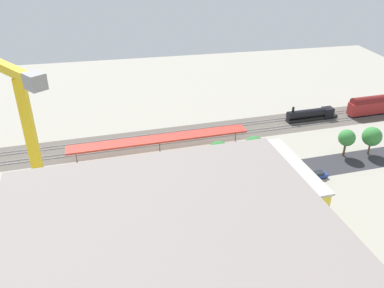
{
  "coord_description": "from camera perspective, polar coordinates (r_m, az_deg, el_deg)",
  "views": [
    {
      "loc": [
        22.38,
        79.01,
        52.79
      ],
      "look_at": [
        6.04,
        0.52,
        9.12
      ],
      "focal_mm": 37.46,
      "sensor_mm": 36.0,
      "label": 1
    }
  ],
  "objects": [
    {
      "name": "ground_plane",
      "position": [
        97.62,
        3.42,
        -4.22
      ],
      "size": [
        201.85,
        201.85,
        0.0
      ],
      "primitive_type": "plane",
      "color": "#9E998C",
      "rests_on": "ground"
    },
    {
      "name": "rail_bed",
      "position": [
        115.53,
        0.73,
        1.39
      ],
      "size": [
        126.74,
        21.15,
        0.01
      ],
      "primitive_type": "cube",
      "rotation": [
        0.0,
        0.0,
        0.06
      ],
      "color": "#5B544C",
      "rests_on": "ground"
    },
    {
      "name": "street_asphalt",
      "position": [
        94.49,
        4.02,
        -5.47
      ],
      "size": [
        126.48,
        17.04,
        0.01
      ],
      "primitive_type": "cube",
      "rotation": [
        0.0,
        0.0,
        0.06
      ],
      "color": "#2D2D33",
      "rests_on": "ground"
    },
    {
      "name": "track_rails",
      "position": [
        115.45,
        0.73,
        1.47
      ],
      "size": [
        125.91,
        14.73,
        0.12
      ],
      "color": "#9E9EA8",
      "rests_on": "ground"
    },
    {
      "name": "platform_canopy_near",
      "position": [
        105.38,
        -4.67,
        0.73
      ],
      "size": [
        47.82,
        7.5,
        4.0
      ],
      "color": "#B73328",
      "rests_on": "ground"
    },
    {
      "name": "locomotive",
      "position": [
        129.3,
        16.78,
        4.06
      ],
      "size": [
        16.84,
        3.64,
        4.98
      ],
      "color": "black",
      "rests_on": "ground"
    },
    {
      "name": "passenger_coach",
      "position": [
        140.34,
        24.95,
        5.18
      ],
      "size": [
        20.15,
        4.42,
        6.28
      ],
      "color": "black",
      "rests_on": "ground"
    },
    {
      "name": "parked_car_0",
      "position": [
        99.99,
        17.49,
        -4.28
      ],
      "size": [
        4.8,
        2.31,
        1.69
      ],
      "color": "black",
      "rests_on": "ground"
    },
    {
      "name": "parked_car_1",
      "position": [
        96.91,
        13.55,
        -4.83
      ],
      "size": [
        4.47,
        1.97,
        1.63
      ],
      "color": "black",
      "rests_on": "ground"
    },
    {
      "name": "parked_car_2",
      "position": [
        93.76,
        9.6,
        -5.58
      ],
      "size": [
        4.24,
        1.87,
        1.76
      ],
      "color": "black",
      "rests_on": "ground"
    },
    {
      "name": "parked_car_3",
      "position": [
        91.43,
        5.02,
        -6.21
      ],
      "size": [
        4.73,
        2.04,
        1.77
      ],
      "color": "black",
      "rests_on": "ground"
    },
    {
      "name": "parked_car_4",
      "position": [
        89.67,
        0.49,
        -6.88
      ],
      "size": [
        4.82,
        2.15,
        1.72
      ],
      "color": "black",
      "rests_on": "ground"
    },
    {
      "name": "parked_car_5",
      "position": [
        88.95,
        -4.28,
        -7.33
      ],
      "size": [
        4.44,
        2.03,
        1.7
      ],
      "color": "black",
      "rests_on": "ground"
    },
    {
      "name": "construction_building",
      "position": [
        71.53,
        1.13,
        -10.43
      ],
      "size": [
        39.0,
        21.16,
        15.53
      ],
      "primitive_type": "cube",
      "rotation": [
        0.0,
        0.0,
        0.06
      ],
      "color": "yellow",
      "rests_on": "ground"
    },
    {
      "name": "construction_roof_slab",
      "position": [
        66.81,
        1.2,
        -5.12
      ],
      "size": [
        39.64,
        21.8,
        0.4
      ],
      "primitive_type": "cube",
      "rotation": [
        0.0,
        0.0,
        0.06
      ],
      "color": "#B7B2A8",
      "rests_on": "construction_building"
    },
    {
      "name": "tower_crane",
      "position": [
        62.95,
        -21.55,
        -3.4
      ],
      "size": [
        14.63,
        19.57,
        37.51
      ],
      "color": "gray",
      "rests_on": "ground"
    },
    {
      "name": "box_truck_0",
      "position": [
        85.5,
        -7.13,
        -8.47
      ],
      "size": [
        8.22,
        2.84,
        3.24
      ],
      "color": "black",
      "rests_on": "ground"
    },
    {
      "name": "box_truck_1",
      "position": [
        90.58,
        6.92,
        -5.97
      ],
      "size": [
        9.21,
        2.71,
        3.61
      ],
      "color": "black",
      "rests_on": "ground"
    },
    {
      "name": "street_tree_0",
      "position": [
        113.02,
        24.24,
        0.98
      ],
      "size": [
        4.99,
        4.99,
        7.71
      ],
      "color": "brown",
      "rests_on": "ground"
    },
    {
      "name": "street_tree_1",
      "position": [
        109.69,
        21.18,
        0.81
      ],
      "size": [
        4.31,
        4.31,
        7.44
      ],
      "color": "brown",
      "rests_on": "ground"
    },
    {
      "name": "street_tree_2",
      "position": [
        94.94,
        3.85,
        -1.29
      ],
      "size": [
        5.74,
        5.74,
        8.5
      ],
      "color": "brown",
      "rests_on": "ground"
    },
    {
      "name": "street_tree_3",
      "position": [
        99.12,
        8.87,
        -0.57
      ],
      "size": [
        5.88,
        5.88,
        8.03
      ],
      "color": "brown",
      "rests_on": "ground"
    },
    {
      "name": "traffic_light",
      "position": [
        94.45,
        -0.88,
        -2.53
      ],
      "size": [
        0.5,
        0.36,
        5.95
      ],
      "color": "#333333",
      "rests_on": "ground"
    }
  ]
}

